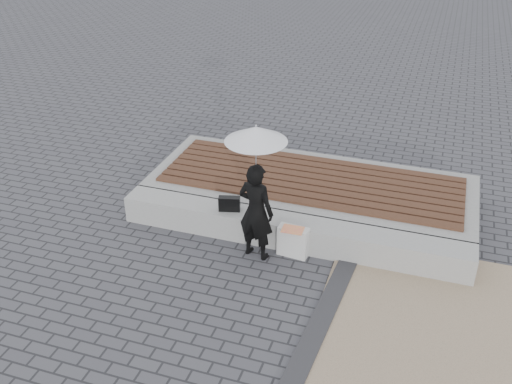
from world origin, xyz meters
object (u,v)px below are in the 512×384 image
Objects in this scene: seating_ledge at (290,231)px; woman at (256,212)px; handbag at (229,204)px; canvas_tote at (293,241)px; parasol at (256,134)px.

woman reaches higher than seating_ledge.
woman is 4.58× the size of handbag.
handbag is 1.07m from canvas_tote.
parasol is 1.47m from handbag.
seating_ledge is at bearing -12.24° from handbag.
parasol is at bearing -131.33° from seating_ledge.
woman is (-0.37, -0.42, 0.50)m from seating_ledge.
parasol is (-0.37, -0.42, 1.62)m from seating_ledge.
woman reaches higher than canvas_tote.
parasol is (-0.00, 0.00, 1.12)m from woman.
canvas_tote is (1.01, -0.21, -0.29)m from handbag.
seating_ledge is at bearing -119.22° from woman.
seating_ledge is 3.56× the size of woman.
woman is 1.38× the size of parasol.
handbag reaches higher than seating_ledge.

